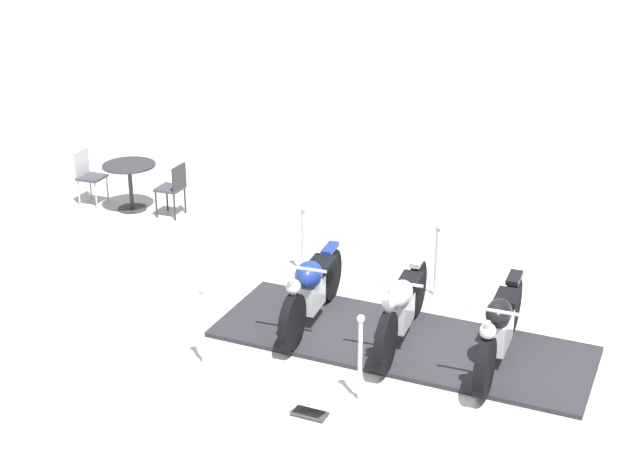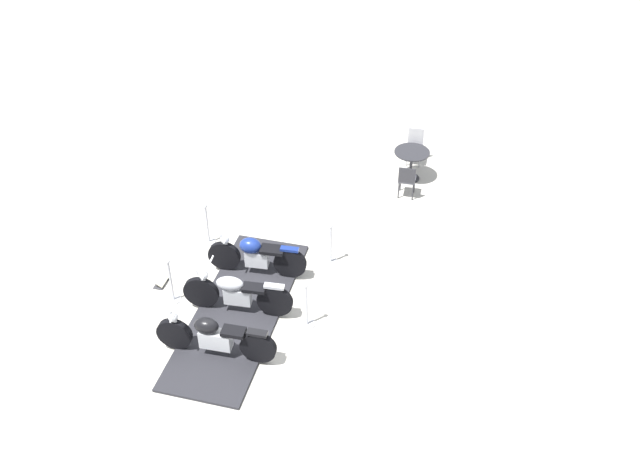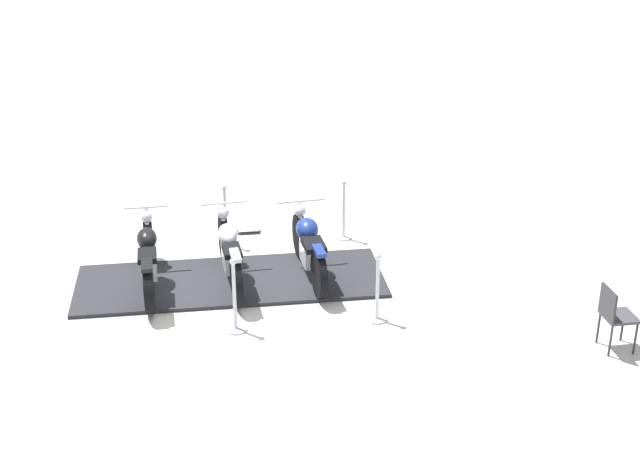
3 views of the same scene
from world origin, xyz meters
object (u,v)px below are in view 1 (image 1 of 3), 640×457
at_px(motorcycle_black, 499,327).
at_px(stanchion_right_mid, 360,371).
at_px(motorcycle_chrome, 402,307).
at_px(motorcycle_navy, 311,289).
at_px(stanchion_left_front, 303,250).
at_px(cafe_table, 130,175).
at_px(info_placard, 310,410).
at_px(stanchion_right_front, 203,337).
at_px(cafe_chair_across_table, 88,173).
at_px(cafe_chair_near_table, 173,186).
at_px(stanchion_left_mid, 436,274).

relative_size(motorcycle_black, stanchion_right_mid, 2.13).
bearing_deg(motorcycle_chrome, motorcycle_navy, -94.66).
distance_m(stanchion_left_front, stanchion_right_mid, 3.39).
bearing_deg(cafe_table, info_placard, -144.50).
bearing_deg(motorcycle_black, stanchion_right_front, -68.64).
height_order(motorcycle_black, cafe_chair_across_table, motorcycle_black).
distance_m(motorcycle_navy, cafe_chair_near_table, 4.44).
bearing_deg(cafe_chair_near_table, info_placard, 133.31).
distance_m(motorcycle_chrome, stanchion_left_mid, 1.43).
bearing_deg(stanchion_left_mid, stanchion_right_mid, 165.61).
relative_size(cafe_table, cafe_chair_across_table, 0.95).
height_order(stanchion_left_front, cafe_chair_across_table, stanchion_left_front).
bearing_deg(stanchion_right_mid, cafe_chair_near_table, 35.99).
xyz_separation_m(stanchion_right_mid, cafe_chair_across_table, (5.38, 5.25, 0.15)).
height_order(info_placard, cafe_chair_across_table, cafe_chair_across_table).
bearing_deg(stanchion_right_mid, stanchion_left_mid, -14.39).
bearing_deg(stanchion_right_mid, motorcycle_navy, 26.46).
bearing_deg(cafe_chair_across_table, stanchion_left_mid, -12.09).
xyz_separation_m(motorcycle_black, cafe_chair_across_table, (4.36, 6.73, 0.03)).
distance_m(motorcycle_black, cafe_chair_across_table, 8.02).
height_order(stanchion_left_mid, info_placard, stanchion_left_mid).
bearing_deg(stanchion_left_front, stanchion_right_front, 165.61).
relative_size(stanchion_left_mid, cafe_chair_across_table, 1.15).
bearing_deg(info_placard, cafe_table, -40.10).
bearing_deg(cafe_chair_near_table, cafe_chair_across_table, 0.29).
relative_size(motorcycle_navy, motorcycle_chrome, 0.95).
xyz_separation_m(cafe_table, cafe_chair_across_table, (0.17, 0.80, -0.07)).
bearing_deg(cafe_chair_near_table, motorcycle_navy, 142.65).
bearing_deg(cafe_chair_across_table, motorcycle_black, -20.67).
bearing_deg(info_placard, motorcycle_navy, -66.45).
bearing_deg(info_placard, cafe_chair_across_table, -35.85).
height_order(stanchion_left_mid, cafe_chair_near_table, stanchion_left_mid).
bearing_deg(cafe_table, cafe_chair_across_table, 77.76).
height_order(motorcycle_navy, cafe_table, motorcycle_navy).
distance_m(stanchion_right_mid, info_placard, 0.68).
height_order(motorcycle_navy, cafe_chair_across_table, motorcycle_navy).
height_order(stanchion_right_mid, cafe_chair_across_table, stanchion_right_mid).
relative_size(motorcycle_black, stanchion_right_front, 2.18).
bearing_deg(stanchion_left_mid, cafe_chair_across_table, 65.67).
distance_m(stanchion_left_front, cafe_chair_near_table, 3.09).
bearing_deg(info_placard, cafe_chair_near_table, -45.11).
bearing_deg(motorcycle_chrome, stanchion_right_front, -59.51).
relative_size(motorcycle_chrome, stanchion_right_front, 2.11).
relative_size(motorcycle_black, stanchion_left_mid, 2.13).
height_order(motorcycle_black, cafe_table, motorcycle_black).
relative_size(stanchion_left_front, info_placard, 2.45).
bearing_deg(stanchion_left_mid, info_placard, 158.80).
height_order(motorcycle_chrome, cafe_chair_near_table, motorcycle_chrome).
distance_m(stanchion_left_front, cafe_chair_across_table, 4.63).
relative_size(motorcycle_black, cafe_chair_across_table, 2.45).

